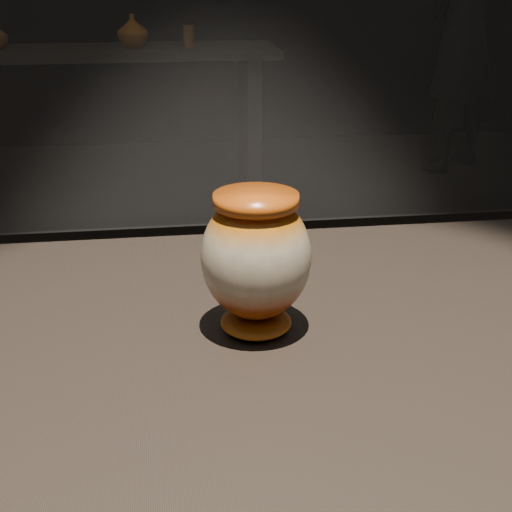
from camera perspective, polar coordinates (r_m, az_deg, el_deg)
The scene contains 5 objects.
main_vase at distance 0.87m, azimuth 0.00°, elevation -0.20°, with size 0.18×0.18×0.18m.
back_shelf at distance 4.33m, azimuth -12.06°, elevation 12.50°, with size 2.00×0.60×0.90m.
back_vase_mid at distance 4.25m, azimuth -9.84°, elevation 17.32°, with size 0.17×0.17×0.18m, color maroon.
back_vase_right at distance 4.23m, azimuth -5.42°, elevation 17.10°, with size 0.06×0.06×0.12m, color #8F5A14.
visitor at distance 5.14m, azimuth 16.27°, elevation 16.60°, with size 0.66×0.43×1.80m, color black.
Camera 1 is at (-0.01, -0.76, 1.33)m, focal length 50.00 mm.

